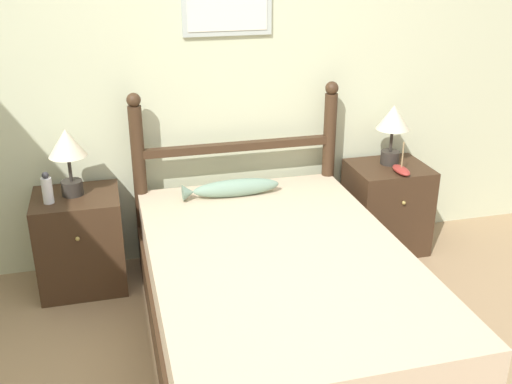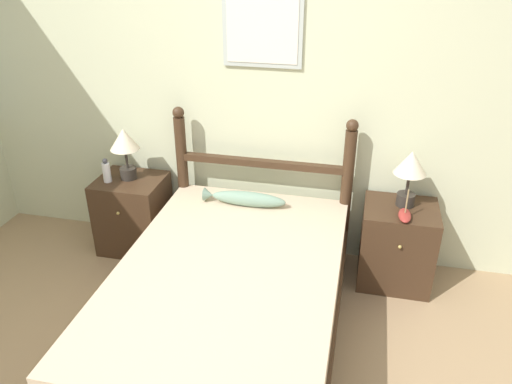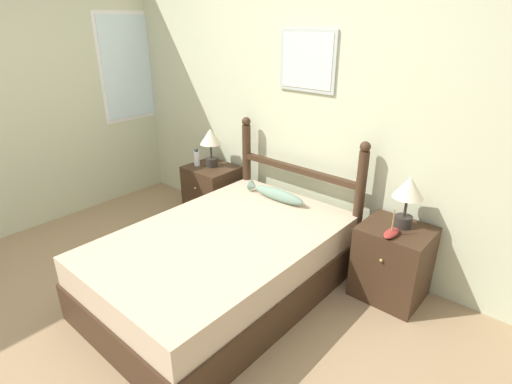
% 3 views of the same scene
% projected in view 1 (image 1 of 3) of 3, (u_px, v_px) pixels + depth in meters
% --- Properties ---
extents(wall_back, '(6.40, 0.08, 2.55)m').
position_uv_depth(wall_back, '(205.00, 61.00, 3.63)').
color(wall_back, beige).
rests_on(wall_back, ground_plane).
extents(bed, '(1.31, 1.98, 0.52)m').
position_uv_depth(bed, '(279.00, 297.00, 3.08)').
color(bed, '#3D2819').
rests_on(bed, ground_plane).
extents(headboard, '(1.31, 0.08, 1.14)m').
position_uv_depth(headboard, '(238.00, 170.00, 3.79)').
color(headboard, '#3D2819').
rests_on(headboard, ground_plane).
extents(nightstand_left, '(0.49, 0.46, 0.59)m').
position_uv_depth(nightstand_left, '(81.00, 241.00, 3.57)').
color(nightstand_left, '#3D2819').
rests_on(nightstand_left, ground_plane).
extents(nightstand_right, '(0.49, 0.46, 0.59)m').
position_uv_depth(nightstand_right, '(386.00, 207.00, 4.03)').
color(nightstand_right, '#3D2819').
rests_on(nightstand_right, ground_plane).
extents(table_lamp_left, '(0.21, 0.21, 0.40)m').
position_uv_depth(table_lamp_left, '(67.00, 150.00, 3.37)').
color(table_lamp_left, '#2D2823').
rests_on(table_lamp_left, nightstand_left).
extents(table_lamp_right, '(0.21, 0.21, 0.40)m').
position_uv_depth(table_lamp_right, '(393.00, 124.00, 3.85)').
color(table_lamp_right, '#2D2823').
rests_on(table_lamp_right, nightstand_right).
extents(bottle, '(0.06, 0.06, 0.19)m').
position_uv_depth(bottle, '(47.00, 189.00, 3.34)').
color(bottle, white).
rests_on(bottle, nightstand_left).
extents(model_boat, '(0.08, 0.18, 0.21)m').
position_uv_depth(model_boat, '(401.00, 170.00, 3.79)').
color(model_boat, maroon).
rests_on(model_boat, nightstand_right).
extents(fish_pillow, '(0.59, 0.10, 0.11)m').
position_uv_depth(fish_pillow, '(232.00, 188.00, 3.61)').
color(fish_pillow, gray).
rests_on(fish_pillow, bed).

